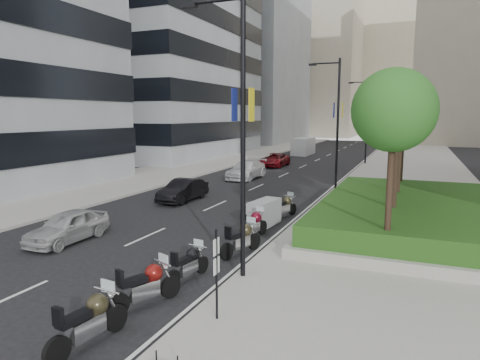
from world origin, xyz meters
The scene contains 31 objects.
ground centered at (0.00, 0.00, 0.00)m, with size 160.00×160.00×0.00m, color black.
sidewalk_right centered at (9.00, 30.00, 0.07)m, with size 10.00×100.00×0.15m, color #9E9B93.
sidewalk_left centered at (-12.00, 30.00, 0.07)m, with size 8.00×100.00×0.15m, color #9E9B93.
lane_edge centered at (3.70, 30.00, 0.01)m, with size 0.12×100.00×0.01m, color silver.
lane_centre centered at (-1.50, 30.00, 0.01)m, with size 0.12×100.00×0.01m, color silver.
building_grey_mid centered at (-24.00, 38.00, 20.00)m, with size 22.00×26.00×40.00m, color gray.
building_grey_far centered at (-24.00, 70.00, 15.00)m, with size 22.00×26.00×30.00m, color gray.
building_cream_left centered at (-18.00, 100.00, 17.00)m, with size 26.00×24.00×34.00m, color #B7AD93.
building_cream_centre centered at (2.00, 120.00, 19.00)m, with size 30.00×24.00×38.00m, color #B7AD93.
planter centered at (10.00, 10.00, 0.35)m, with size 10.00×14.00×0.40m, color #A09E95.
hedge centered at (10.00, 10.00, 0.95)m, with size 9.40×13.40×0.80m, color #144513.
tree_0 centered at (8.50, 4.00, 5.42)m, with size 2.80×2.80×6.30m.
tree_1 centered at (8.50, 8.00, 5.42)m, with size 2.80×2.80×6.30m.
tree_2 centered at (8.50, 12.00, 5.42)m, with size 2.80×2.80×6.30m.
tree_3 centered at (8.50, 16.00, 5.42)m, with size 2.80×2.80×6.30m.
lamp_post_0 centered at (4.14, 1.00, 5.07)m, with size 2.34×0.45×9.00m.
lamp_post_1 centered at (4.14, 18.00, 5.07)m, with size 2.34×0.45×9.00m.
lamp_post_2 centered at (4.14, 36.00, 5.07)m, with size 2.34×0.45×9.00m.
parking_sign centered at (4.80, -2.00, 1.46)m, with size 0.06×0.32×2.50m.
motorcycle_0 centered at (2.56, -4.07, 0.63)m, with size 0.79×2.37×1.18m.
motorcycle_1 centered at (2.55, -1.81, 0.62)m, with size 1.10×2.21×1.16m.
motorcycle_2 centered at (2.69, 0.33, 0.55)m, with size 0.69×2.08×1.04m.
motorcycle_3 centered at (3.29, 3.39, 0.62)m, with size 0.94×2.25×1.15m.
motorcycle_4 centered at (2.93, 5.58, 0.59)m, with size 0.77×2.21×1.11m.
motorcycle_5 centered at (2.71, 7.68, 0.63)m, with size 1.12×2.19×1.26m.
motorcycle_6 centered at (3.07, 9.83, 0.57)m, with size 0.95×2.06×1.07m.
car_a centered at (-4.09, 2.11, 0.67)m, with size 1.57×3.91×1.33m, color #B1B1B3.
car_b centered at (-3.93, 11.46, 0.68)m, with size 1.44×4.12×1.36m, color black.
car_c centered at (-3.78, 21.77, 0.75)m, with size 2.10×5.16×1.50m, color silver.
car_d centered at (-4.23, 30.82, 0.68)m, with size 2.26×4.89×1.36m, color maroon.
delivery_van centered at (-4.74, 44.80, 1.05)m, with size 2.11×5.37×2.24m.
Camera 1 is at (9.25, -11.26, 5.29)m, focal length 32.00 mm.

